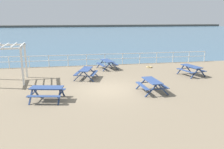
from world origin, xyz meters
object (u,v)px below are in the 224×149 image
picnic_table_seaward (152,83)px  lattice_pergola (7,55)px  picnic_table_near_left (191,68)px  picnic_table_far_right (86,71)px  picnic_table_near_right (47,90)px  picnic_table_far_left (107,62)px

picnic_table_seaward → lattice_pergola: lattice_pergola is taller
picnic_table_near_left → picnic_table_far_right: 8.38m
picnic_table_near_left → picnic_table_near_right: size_ratio=1.04×
picnic_table_near_right → picnic_table_near_left: bearing=30.3°
picnic_table_near_right → picnic_table_far_left: (4.53, 7.36, 0.00)m
picnic_table_near_right → picnic_table_far_left: 8.64m
picnic_table_near_right → picnic_table_seaward: bearing=14.2°
picnic_table_far_left → picnic_table_near_left: bearing=-133.0°
picnic_table_near_right → picnic_table_far_right: size_ratio=0.95×
picnic_table_far_left → picnic_table_near_right: bearing=134.6°
picnic_table_seaward → lattice_pergola: (-9.35, 3.86, 1.41)m
picnic_table_near_left → lattice_pergola: (-13.87, 0.38, 1.41)m
picnic_table_near_right → picnic_table_seaward: 6.29m
picnic_table_far_left → lattice_pergola: bearing=98.4°
picnic_table_far_left → picnic_table_seaward: bearing=-179.7°
picnic_table_near_left → picnic_table_far_left: size_ratio=1.01×
lattice_pergola → picnic_table_far_left: bearing=17.8°
picnic_table_near_left → lattice_pergola: bearing=73.7°
picnic_table_near_right → picnic_table_far_right: same height
picnic_table_near_right → picnic_table_seaward: (6.28, 0.39, 0.00)m
picnic_table_near_left → picnic_table_far_right: (-8.37, 0.40, 0.00)m
picnic_table_far_right → picnic_table_near_left: bearing=-75.6°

